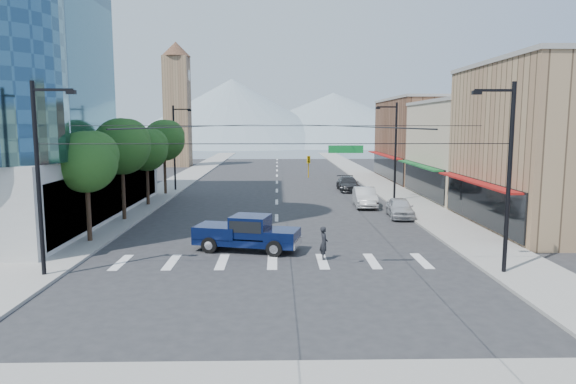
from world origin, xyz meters
name	(u,v)px	position (x,y,z in m)	size (l,w,h in m)	color
ground	(276,270)	(0.00, 0.00, 0.00)	(160.00, 160.00, 0.00)	#28282B
sidewalk_left	(182,180)	(-12.00, 40.00, 0.07)	(4.00, 120.00, 0.15)	gray
sidewalk_right	(371,180)	(12.00, 40.00, 0.07)	(4.00, 120.00, 0.15)	gray
shop_near	(572,148)	(20.00, 10.00, 5.50)	(12.00, 14.00, 11.00)	#8C6B4C
shop_mid	(487,151)	(20.00, 24.00, 4.50)	(12.00, 14.00, 9.00)	tan
shop_far	(436,141)	(20.00, 40.00, 5.00)	(12.00, 18.00, 10.00)	brown
clock_tower	(177,102)	(-16.50, 62.00, 10.64)	(4.80, 4.80, 20.40)	#8C6B4C
mountain_left	(232,112)	(-15.00, 150.00, 11.00)	(80.00, 80.00, 22.00)	gray
mountain_right	(333,118)	(20.00, 160.00, 9.00)	(90.00, 90.00, 18.00)	gray
tree_near	(89,160)	(-11.07, 6.10, 4.99)	(3.65, 3.64, 6.71)	black
tree_midnear	(124,145)	(-11.07, 13.10, 5.59)	(4.09, 4.09, 7.52)	black
tree_midfar	(148,148)	(-11.07, 20.10, 4.99)	(3.65, 3.64, 6.71)	black
tree_far	(165,139)	(-11.07, 27.10, 5.59)	(4.09, 4.09, 7.52)	black
signal_rig	(280,178)	(0.19, -1.00, 4.64)	(21.80, 0.20, 9.00)	black
lamp_pole_nw	(175,144)	(-10.67, 30.00, 4.94)	(2.00, 0.25, 9.00)	black
lamp_pole_ne	(394,148)	(10.67, 22.00, 4.94)	(2.00, 0.25, 9.00)	black
pickup_truck	(246,232)	(-1.68, 3.94, 1.05)	(6.26, 3.48, 2.01)	#071137
pedestrian	(324,243)	(2.50, 1.88, 0.89)	(0.65, 0.43, 1.78)	black
parked_car_near	(400,208)	(9.40, 13.99, 0.75)	(1.78, 4.43, 1.51)	silver
parked_car_mid	(365,197)	(7.60, 19.19, 0.83)	(1.75, 5.01, 1.65)	#BBBBBB
parked_car_far	(348,184)	(7.60, 29.76, 0.74)	(2.08, 5.12, 1.48)	#2A2A2C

